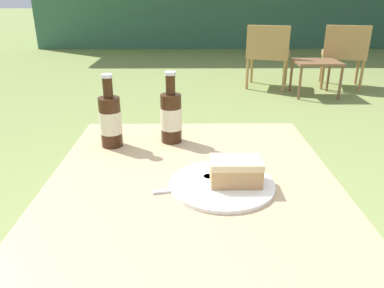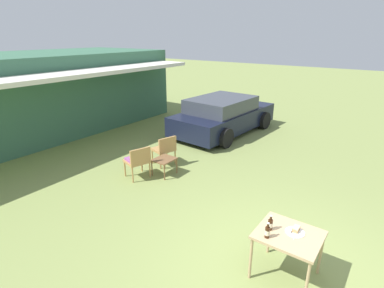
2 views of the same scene
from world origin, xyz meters
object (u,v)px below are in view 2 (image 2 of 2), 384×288
at_px(wicker_chair_plain, 165,148).
at_px(cake_on_plate, 295,231).
at_px(parked_car, 223,115).
at_px(patio_table, 288,238).
at_px(cola_bottle_near, 270,224).
at_px(wicker_chair_cushioned, 138,160).
at_px(garden_side_table, 164,161).
at_px(cola_bottle_far, 267,232).

relative_size(wicker_chair_plain, cake_on_plate, 3.04).
height_order(parked_car, patio_table, parked_car).
bearing_deg(cola_bottle_near, cake_on_plate, -63.36).
bearing_deg(wicker_chair_cushioned, patio_table, 92.78).
height_order(wicker_chair_cushioned, patio_table, wicker_chair_cushioned).
xyz_separation_m(garden_side_table, cola_bottle_near, (-1.56, -3.29, 0.43)).
bearing_deg(cola_bottle_far, parked_car, 35.20).
relative_size(cake_on_plate, cola_bottle_near, 1.16).
bearing_deg(cola_bottle_near, wicker_chair_cushioned, 73.91).
distance_m(cake_on_plate, cola_bottle_far, 0.43).
bearing_deg(parked_car, cola_bottle_far, -141.19).
bearing_deg(parked_car, cola_bottle_near, -140.52).
relative_size(wicker_chair_cushioned, cola_bottle_near, 3.53).
xyz_separation_m(cola_bottle_near, cola_bottle_far, (-0.18, -0.04, 0.00)).
relative_size(wicker_chair_cushioned, cola_bottle_far, 3.53).
distance_m(wicker_chair_cushioned, wicker_chair_plain, 0.95).
distance_m(parked_car, cake_on_plate, 6.63).
bearing_deg(cola_bottle_far, garden_side_table, 62.32).
bearing_deg(wicker_chair_cushioned, cola_bottle_far, 88.49).
bearing_deg(wicker_chair_plain, garden_side_table, 55.35).
height_order(wicker_chair_cushioned, cola_bottle_far, cola_bottle_far).
relative_size(garden_side_table, patio_table, 0.61).
distance_m(garden_side_table, patio_table, 3.85).
distance_m(wicker_chair_cushioned, cola_bottle_far, 3.93).
height_order(garden_side_table, cake_on_plate, cake_on_plate).
xyz_separation_m(patio_table, cola_bottle_near, (-0.06, 0.25, 0.16)).
height_order(patio_table, cola_bottle_far, cola_bottle_far).
relative_size(wicker_chair_plain, cola_bottle_near, 3.53).
bearing_deg(wicker_chair_plain, cake_on_plate, 81.17).
relative_size(patio_table, cola_bottle_far, 3.75).
relative_size(parked_car, garden_side_table, 8.12).
xyz_separation_m(parked_car, patio_table, (-5.26, -4.10, 0.03)).
bearing_deg(parked_car, wicker_chair_cushioned, -174.08).
bearing_deg(patio_table, parked_car, 37.93).
bearing_deg(garden_side_table, cola_bottle_far, -117.68).
height_order(cola_bottle_near, cola_bottle_far, same).
relative_size(wicker_chair_cushioned, wicker_chair_plain, 1.00).
relative_size(parked_car, cake_on_plate, 16.12).
height_order(parked_car, wicker_chair_plain, parked_car).
bearing_deg(cake_on_plate, wicker_chair_plain, 64.83).
bearing_deg(cola_bottle_far, wicker_chair_plain, 59.25).
bearing_deg(patio_table, cola_bottle_near, 104.51).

